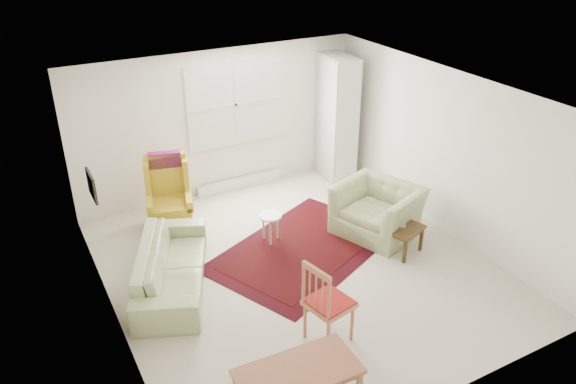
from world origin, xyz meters
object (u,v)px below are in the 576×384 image
sofa (171,258)px  stool (270,228)px  armchair (378,206)px  cabinet (336,117)px  coffee_table (400,238)px  desk_chair (329,301)px  wingback_chair (169,194)px

sofa → stool: size_ratio=4.53×
armchair → cabinet: cabinet is taller
sofa → armchair: armchair is taller
armchair → stool: (-1.56, 0.54, -0.23)m
armchair → coffee_table: bearing=-22.5°
desk_chair → stool: bearing=-21.6°
coffee_table → desk_chair: desk_chair is taller
armchair → cabinet: bearing=144.0°
sofa → armchair: size_ratio=1.77×
stool → armchair: bearing=-18.9°
wingback_chair → armchair: bearing=-16.3°
armchair → coffee_table: (-0.02, -0.61, -0.25)m
stool → coffee_table: bearing=-36.5°
armchair → stool: armchair is taller
coffee_table → wingback_chair: bearing=140.3°
stool → desk_chair: (-0.38, -2.23, 0.31)m
wingback_chair → desk_chair: 3.45m
wingback_chair → desk_chair: (0.80, -3.35, -0.04)m
sofa → stool: 1.69m
coffee_table → cabinet: bearing=77.7°
wingback_chair → cabinet: 3.39m
wingback_chair → cabinet: (3.32, 0.44, 0.54)m
sofa → cabinet: cabinet is taller
stool → desk_chair: desk_chair is taller
sofa → wingback_chair: wingback_chair is taller
armchair → cabinet: size_ratio=0.53×
wingback_chair → cabinet: cabinet is taller
wingback_chair → desk_chair: wingback_chair is taller
coffee_table → armchair: bearing=88.3°
wingback_chair → coffee_table: size_ratio=2.22×
sofa → desk_chair: size_ratio=1.93×
cabinet → wingback_chair: bearing=-167.6°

